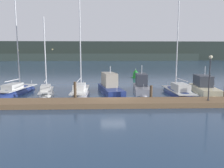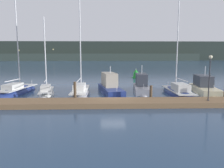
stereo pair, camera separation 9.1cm
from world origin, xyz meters
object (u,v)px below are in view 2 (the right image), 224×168
Objects in this scene: sailboat_berth_1 at (17,92)px; channel_buoy at (136,75)px; sailboat_berth_3 at (81,94)px; motorboat_berth_7 at (204,89)px; motorboat_berth_5 at (141,88)px; motorboat_berth_4 at (110,89)px; sailboat_berth_2 at (47,94)px; dock_lamppost at (210,71)px; sailboat_berth_6 at (178,93)px.

sailboat_berth_1 is 6.60× the size of channel_buoy.
motorboat_berth_7 is (14.75, 1.20, 0.26)m from sailboat_berth_3.
sailboat_berth_3 is 6.46× the size of channel_buoy.
sailboat_berth_3 reaches higher than motorboat_berth_5.
motorboat_berth_5 is (3.84, 0.50, -0.02)m from motorboat_berth_4.
motorboat_berth_7 is (7.50, -0.65, -0.05)m from motorboat_berth_5.
sailboat_berth_3 is 1.54× the size of motorboat_berth_7.
sailboat_berth_1 is at bearing -135.61° from channel_buoy.
motorboat_berth_5 is (11.16, 1.57, 0.31)m from sailboat_berth_2.
channel_buoy is 23.16m from dock_lamppost.
motorboat_berth_7 is (3.54, 0.93, 0.27)m from sailboat_berth_6.
dock_lamppost is (12.16, -5.25, 3.04)m from sailboat_berth_3.
motorboat_berth_4 is at bearing 8.25° from sailboat_berth_2.
sailboat_berth_3 is (3.91, -0.29, -0.00)m from sailboat_berth_2.
dock_lamppost is at bearing -19.03° from sailboat_berth_2.
dock_lamppost is at bearing -55.37° from motorboat_berth_5.
sailboat_berth_6 is 2.76× the size of dock_lamppost.
sailboat_berth_3 reaches higher than channel_buoy.
sailboat_berth_2 is 1.27× the size of motorboat_berth_7.
motorboat_berth_4 is (11.05, -0.10, 0.37)m from sailboat_berth_1.
sailboat_berth_1 reaches higher than sailboat_berth_6.
motorboat_berth_4 is 1.23× the size of motorboat_berth_5.
sailboat_berth_2 is 18.68m from motorboat_berth_7.
sailboat_berth_2 is at bearing 160.97° from dock_lamppost.
sailboat_berth_1 is at bearing -178.46° from motorboat_berth_5.
sailboat_berth_1 is 7.78m from sailboat_berth_3.
sailboat_berth_1 is at bearing 169.22° from sailboat_berth_3.
motorboat_berth_4 is at bearing 179.25° from motorboat_berth_7.
dock_lamppost is (19.80, -6.71, 3.08)m from sailboat_berth_1.
dock_lamppost is at bearing -81.49° from channel_buoy.
motorboat_berth_4 is 4.40× the size of channel_buoy.
sailboat_berth_3 reaches higher than sailboat_berth_6.
sailboat_berth_1 reaches higher than motorboat_berth_4.
channel_buoy is at bearing 84.51° from motorboat_berth_5.
sailboat_berth_3 is at bearing -165.63° from motorboat_berth_5.
motorboat_berth_7 is at bearing 4.67° from sailboat_berth_3.
sailboat_berth_6 is 6.38m from dock_lamppost.
sailboat_berth_2 is at bearing 179.93° from sailboat_berth_6.
motorboat_berth_5 is at bearing 124.63° from dock_lamppost.
motorboat_berth_5 is 15.73m from channel_buoy.
sailboat_berth_6 is 1.53× the size of motorboat_berth_7.
sailboat_berth_3 is 2.78× the size of dock_lamppost.
sailboat_berth_3 reaches higher than sailboat_berth_2.
motorboat_berth_4 is at bearing 21.67° from sailboat_berth_3.
motorboat_berth_4 is at bearing -108.31° from channel_buoy.
motorboat_berth_4 is at bearing -172.52° from motorboat_berth_5.
motorboat_berth_5 reaches higher than channel_buoy.
motorboat_berth_4 is at bearing 142.97° from dock_lamppost.
dock_lamppost is at bearing -37.03° from motorboat_berth_4.
sailboat_berth_6 is at bearing 99.72° from dock_lamppost.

